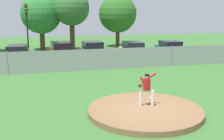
{
  "coord_description": "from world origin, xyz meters",
  "views": [
    {
      "loc": [
        -4.46,
        -10.65,
        4.25
      ],
      "look_at": [
        -0.54,
        3.48,
        1.3
      ],
      "focal_mm": 43.94,
      "sensor_mm": 36.0,
      "label": 1
    }
  ],
  "objects_px": {
    "baseball": "(151,97)",
    "parked_car_teal": "(170,49)",
    "parked_car_slate": "(92,51)",
    "parked_car_champagne": "(18,55)",
    "parked_car_red": "(62,52)",
    "traffic_cone_orange": "(162,58)",
    "traffic_light_near": "(27,22)",
    "parked_car_white": "(133,51)",
    "pitcher_youth": "(146,86)"
  },
  "relations": [
    {
      "from": "baseball",
      "to": "parked_car_red",
      "type": "bearing_deg",
      "value": 102.85
    },
    {
      "from": "parked_car_red",
      "to": "parked_car_white",
      "type": "bearing_deg",
      "value": -5.61
    },
    {
      "from": "baseball",
      "to": "parked_car_teal",
      "type": "relative_size",
      "value": 0.02
    },
    {
      "from": "pitcher_youth",
      "to": "traffic_light_near",
      "type": "xyz_separation_m",
      "value": [
        -5.41,
        18.32,
        2.45
      ]
    },
    {
      "from": "pitcher_youth",
      "to": "baseball",
      "type": "bearing_deg",
      "value": 57.0
    },
    {
      "from": "baseball",
      "to": "parked_car_white",
      "type": "height_order",
      "value": "parked_car_white"
    },
    {
      "from": "parked_car_teal",
      "to": "parked_car_slate",
      "type": "relative_size",
      "value": 1.02
    },
    {
      "from": "parked_car_slate",
      "to": "traffic_cone_orange",
      "type": "height_order",
      "value": "parked_car_slate"
    },
    {
      "from": "baseball",
      "to": "parked_car_slate",
      "type": "height_order",
      "value": "parked_car_slate"
    },
    {
      "from": "pitcher_youth",
      "to": "baseball",
      "type": "relative_size",
      "value": 20.62
    },
    {
      "from": "parked_car_teal",
      "to": "parked_car_red",
      "type": "bearing_deg",
      "value": -179.37
    },
    {
      "from": "parked_car_champagne",
      "to": "pitcher_youth",
      "type": "bearing_deg",
      "value": -66.65
    },
    {
      "from": "parked_car_white",
      "to": "parked_car_slate",
      "type": "relative_size",
      "value": 1.14
    },
    {
      "from": "parked_car_champagne",
      "to": "parked_car_white",
      "type": "bearing_deg",
      "value": -3.68
    },
    {
      "from": "parked_car_champagne",
      "to": "parked_car_white",
      "type": "height_order",
      "value": "parked_car_white"
    },
    {
      "from": "parked_car_red",
      "to": "parked_car_slate",
      "type": "height_order",
      "value": "parked_car_red"
    },
    {
      "from": "pitcher_youth",
      "to": "traffic_light_near",
      "type": "bearing_deg",
      "value": 106.47
    },
    {
      "from": "parked_car_teal",
      "to": "traffic_cone_orange",
      "type": "relative_size",
      "value": 7.51
    },
    {
      "from": "parked_car_red",
      "to": "parked_car_teal",
      "type": "bearing_deg",
      "value": 0.63
    },
    {
      "from": "parked_car_teal",
      "to": "parked_car_champagne",
      "type": "relative_size",
      "value": 0.86
    },
    {
      "from": "parked_car_red",
      "to": "traffic_light_near",
      "type": "xyz_separation_m",
      "value": [
        -3.01,
        3.87,
        2.73
      ]
    },
    {
      "from": "baseball",
      "to": "traffic_light_near",
      "type": "xyz_separation_m",
      "value": [
        -6.08,
        17.29,
        3.32
      ]
    },
    {
      "from": "baseball",
      "to": "traffic_cone_orange",
      "type": "relative_size",
      "value": 0.13
    },
    {
      "from": "pitcher_youth",
      "to": "traffic_light_near",
      "type": "distance_m",
      "value": 19.26
    },
    {
      "from": "parked_car_champagne",
      "to": "parked_car_red",
      "type": "xyz_separation_m",
      "value": [
        3.85,
        -0.02,
        0.07
      ]
    },
    {
      "from": "parked_car_champagne",
      "to": "baseball",
      "type": "bearing_deg",
      "value": -62.8
    },
    {
      "from": "parked_car_teal",
      "to": "parked_car_white",
      "type": "bearing_deg",
      "value": -169.92
    },
    {
      "from": "parked_car_slate",
      "to": "parked_car_teal",
      "type": "bearing_deg",
      "value": -0.13
    },
    {
      "from": "parked_car_red",
      "to": "pitcher_youth",
      "type": "bearing_deg",
      "value": -80.57
    },
    {
      "from": "pitcher_youth",
      "to": "parked_car_red",
      "type": "distance_m",
      "value": 14.65
    },
    {
      "from": "parked_car_white",
      "to": "traffic_light_near",
      "type": "distance_m",
      "value": 11.07
    },
    {
      "from": "parked_car_red",
      "to": "traffic_light_near",
      "type": "bearing_deg",
      "value": 127.93
    },
    {
      "from": "parked_car_teal",
      "to": "parked_car_champagne",
      "type": "bearing_deg",
      "value": -179.61
    },
    {
      "from": "baseball",
      "to": "parked_car_teal",
      "type": "distance_m",
      "value": 15.75
    },
    {
      "from": "traffic_cone_orange",
      "to": "parked_car_red",
      "type": "bearing_deg",
      "value": 165.94
    },
    {
      "from": "traffic_light_near",
      "to": "parked_car_red",
      "type": "bearing_deg",
      "value": -52.07
    },
    {
      "from": "parked_car_red",
      "to": "parked_car_white",
      "type": "relative_size",
      "value": 0.99
    },
    {
      "from": "parked_car_white",
      "to": "parked_car_slate",
      "type": "bearing_deg",
      "value": 168.07
    },
    {
      "from": "baseball",
      "to": "traffic_cone_orange",
      "type": "height_order",
      "value": "traffic_cone_orange"
    },
    {
      "from": "parked_car_slate",
      "to": "parked_car_white",
      "type": "bearing_deg",
      "value": -11.93
    },
    {
      "from": "parked_car_champagne",
      "to": "traffic_light_near",
      "type": "relative_size",
      "value": 0.9
    },
    {
      "from": "pitcher_youth",
      "to": "parked_car_white",
      "type": "relative_size",
      "value": 0.33
    },
    {
      "from": "baseball",
      "to": "parked_car_teal",
      "type": "height_order",
      "value": "parked_car_teal"
    },
    {
      "from": "traffic_cone_orange",
      "to": "parked_car_slate",
      "type": "bearing_deg",
      "value": 158.51
    },
    {
      "from": "traffic_light_near",
      "to": "traffic_cone_orange",
      "type": "bearing_deg",
      "value": -27.0
    },
    {
      "from": "parked_car_white",
      "to": "traffic_cone_orange",
      "type": "relative_size",
      "value": 8.45
    },
    {
      "from": "pitcher_youth",
      "to": "parked_car_slate",
      "type": "bearing_deg",
      "value": 87.95
    },
    {
      "from": "pitcher_youth",
      "to": "parked_car_slate",
      "type": "xyz_separation_m",
      "value": [
        0.52,
        14.59,
        -0.3
      ]
    },
    {
      "from": "baseball",
      "to": "parked_car_slate",
      "type": "xyz_separation_m",
      "value": [
        -0.14,
        13.57,
        0.56
      ]
    },
    {
      "from": "pitcher_youth",
      "to": "parked_car_white",
      "type": "height_order",
      "value": "pitcher_youth"
    }
  ]
}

